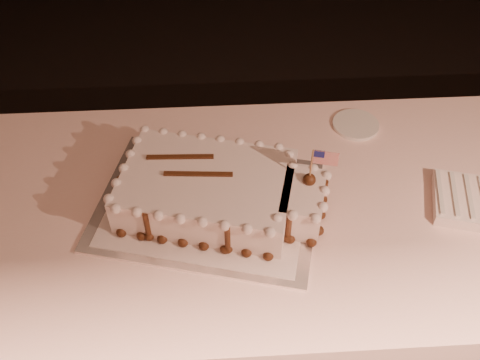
{
  "coord_description": "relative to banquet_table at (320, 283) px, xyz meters",
  "views": [
    {
      "loc": [
        -0.29,
        -0.28,
        1.76
      ],
      "look_at": [
        -0.24,
        0.6,
        0.84
      ],
      "focal_mm": 40.0,
      "sensor_mm": 36.0,
      "label": 1
    }
  ],
  "objects": [
    {
      "name": "banquet_table",
      "position": [
        0.0,
        0.0,
        0.0
      ],
      "size": [
        2.4,
        0.8,
        0.75
      ],
      "primitive_type": "cube",
      "color": "#FFD3C5",
      "rests_on": "ground"
    },
    {
      "name": "doily",
      "position": [
        -0.32,
        0.0,
        0.38
      ],
      "size": [
        0.56,
        0.47,
        0.0
      ],
      "primitive_type": "cube",
      "rotation": [
        0.0,
        0.0,
        -0.25
      ],
      "color": "silver",
      "rests_on": "cake_board"
    },
    {
      "name": "cake_board",
      "position": [
        -0.32,
        0.0,
        0.38
      ],
      "size": [
        0.62,
        0.53,
        0.01
      ],
      "primitive_type": "cube",
      "rotation": [
        0.0,
        0.0,
        -0.25
      ],
      "color": "white",
      "rests_on": "banquet_table"
    },
    {
      "name": "sheet_cake",
      "position": [
        -0.29,
        -0.0,
        0.43
      ],
      "size": [
        0.53,
        0.38,
        0.2
      ],
      "color": "silver",
      "rests_on": "doily"
    },
    {
      "name": "side_plate",
      "position": [
        0.11,
        0.28,
        0.38
      ],
      "size": [
        0.13,
        0.13,
        0.01
      ],
      "primitive_type": "cylinder",
      "color": "silver",
      "rests_on": "banquet_table"
    }
  ]
}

